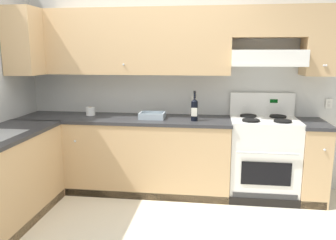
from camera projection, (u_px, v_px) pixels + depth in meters
name	position (u px, v px, depth m)	size (l,w,h in m)	color
wall_back	(182.00, 69.00, 4.13)	(4.68, 0.57, 2.55)	silver
counter_back_run	(144.00, 155.00, 4.11)	(3.60, 0.65, 0.91)	tan
stove	(263.00, 157.00, 3.93)	(0.76, 0.62, 1.20)	white
wine_bottle	(194.00, 109.00, 3.82)	(0.08, 0.08, 0.34)	black
bowl	(152.00, 116.00, 3.98)	(0.29, 0.24, 0.07)	#9EADB7
paper_towel_roll	(91.00, 111.00, 4.18)	(0.11, 0.11, 0.10)	white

